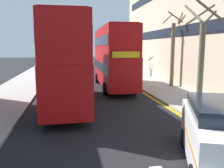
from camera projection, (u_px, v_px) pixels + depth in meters
sidewalk_right at (173, 94)px, 19.41m from camera, size 4.00×80.00×0.14m
sidewalk_left at (4, 100)px, 17.13m from camera, size 4.00×80.00×0.14m
kerb_line_outer at (158, 101)px, 17.11m from camera, size 0.10×56.00×0.01m
kerb_line_inner at (156, 101)px, 17.08m from camera, size 0.10×56.00×0.01m
double_decker_bus_away at (65, 60)px, 15.49m from camera, size 2.92×10.84×5.64m
double_decker_bus_oncoming at (113, 56)px, 22.24m from camera, size 2.93×10.85×5.64m
taxi_minivan at (220, 136)px, 7.48m from camera, size 3.52×5.16×2.12m
pedestrian_far at (136, 74)px, 25.44m from camera, size 0.34×0.22×1.62m
street_tree_near at (201, 61)px, 12.93m from camera, size 1.84×1.90×6.05m
street_tree_mid at (125, 56)px, 31.81m from camera, size 1.83×1.83×5.44m
street_tree_far at (117, 52)px, 39.90m from camera, size 1.82×1.82×5.85m
street_tree_distant at (173, 52)px, 22.35m from camera, size 1.73×1.88×6.88m
townhouse_terrace_right at (200, 20)px, 27.99m from camera, size 10.08×28.00×13.95m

